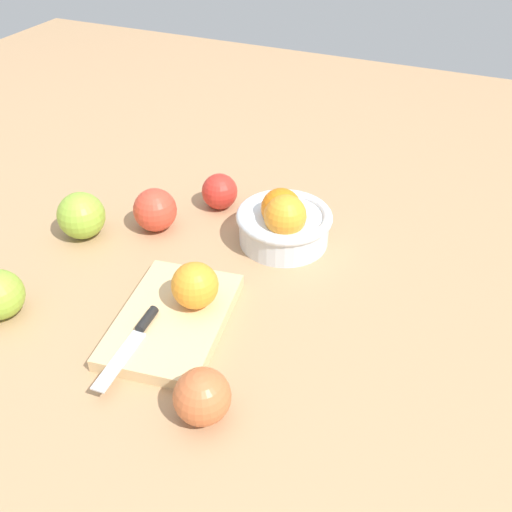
{
  "coord_description": "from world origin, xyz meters",
  "views": [
    {
      "loc": [
        0.59,
        0.42,
        0.59
      ],
      "look_at": [
        -0.07,
        0.13,
        0.04
      ],
      "focal_mm": 39.76,
      "sensor_mm": 36.0,
      "label": 1
    }
  ],
  "objects_px": {
    "orange_on_board": "(195,285)",
    "apple_mid_left": "(220,191)",
    "apple_back_right": "(202,396)",
    "bowl": "(284,222)",
    "apple_front_left": "(155,210)",
    "apple_front_left_2": "(81,216)",
    "cutting_board": "(173,320)",
    "knife": "(136,336)"
  },
  "relations": [
    {
      "from": "orange_on_board",
      "to": "apple_mid_left",
      "type": "height_order",
      "value": "orange_on_board"
    },
    {
      "from": "apple_back_right",
      "to": "apple_mid_left",
      "type": "xyz_separation_m",
      "value": [
        -0.45,
        -0.2,
        -0.0
      ]
    },
    {
      "from": "apple_mid_left",
      "to": "apple_back_right",
      "type": "bearing_deg",
      "value": 24.09
    },
    {
      "from": "bowl",
      "to": "apple_front_left",
      "type": "xyz_separation_m",
      "value": [
        0.05,
        -0.23,
        -0.0
      ]
    },
    {
      "from": "apple_front_left_2",
      "to": "cutting_board",
      "type": "bearing_deg",
      "value": 62.39
    },
    {
      "from": "bowl",
      "to": "apple_back_right",
      "type": "relative_size",
      "value": 2.32
    },
    {
      "from": "apple_front_left_2",
      "to": "apple_back_right",
      "type": "bearing_deg",
      "value": 55.37
    },
    {
      "from": "orange_on_board",
      "to": "apple_back_right",
      "type": "height_order",
      "value": "orange_on_board"
    },
    {
      "from": "orange_on_board",
      "to": "apple_front_left",
      "type": "height_order",
      "value": "orange_on_board"
    },
    {
      "from": "orange_on_board",
      "to": "apple_back_right",
      "type": "bearing_deg",
      "value": 30.86
    },
    {
      "from": "cutting_board",
      "to": "orange_on_board",
      "type": "distance_m",
      "value": 0.06
    },
    {
      "from": "apple_back_right",
      "to": "apple_front_left",
      "type": "height_order",
      "value": "apple_front_left"
    },
    {
      "from": "cutting_board",
      "to": "apple_front_left",
      "type": "bearing_deg",
      "value": -143.3
    },
    {
      "from": "apple_back_right",
      "to": "bowl",
      "type": "bearing_deg",
      "value": -173.41
    },
    {
      "from": "cutting_board",
      "to": "orange_on_board",
      "type": "bearing_deg",
      "value": 149.53
    },
    {
      "from": "apple_front_left",
      "to": "orange_on_board",
      "type": "bearing_deg",
      "value": 45.59
    },
    {
      "from": "orange_on_board",
      "to": "apple_front_left",
      "type": "bearing_deg",
      "value": -134.41
    },
    {
      "from": "apple_mid_left",
      "to": "knife",
      "type": "bearing_deg",
      "value": 9.06
    },
    {
      "from": "knife",
      "to": "apple_front_left",
      "type": "height_order",
      "value": "apple_front_left"
    },
    {
      "from": "knife",
      "to": "apple_front_left_2",
      "type": "height_order",
      "value": "apple_front_left_2"
    },
    {
      "from": "cutting_board",
      "to": "apple_mid_left",
      "type": "relative_size",
      "value": 3.34
    },
    {
      "from": "cutting_board",
      "to": "apple_back_right",
      "type": "distance_m",
      "value": 0.17
    },
    {
      "from": "apple_front_left",
      "to": "bowl",
      "type": "bearing_deg",
      "value": 102.68
    },
    {
      "from": "cutting_board",
      "to": "apple_back_right",
      "type": "xyz_separation_m",
      "value": [
        0.13,
        0.12,
        0.03
      ]
    },
    {
      "from": "apple_front_left_2",
      "to": "apple_front_left",
      "type": "bearing_deg",
      "value": 123.68
    },
    {
      "from": "orange_on_board",
      "to": "apple_front_left",
      "type": "relative_size",
      "value": 0.89
    },
    {
      "from": "apple_front_left",
      "to": "apple_mid_left",
      "type": "relative_size",
      "value": 1.15
    },
    {
      "from": "apple_front_left",
      "to": "apple_mid_left",
      "type": "height_order",
      "value": "apple_front_left"
    },
    {
      "from": "orange_on_board",
      "to": "apple_back_right",
      "type": "xyz_separation_m",
      "value": [
        0.16,
        0.1,
        -0.02
      ]
    },
    {
      "from": "apple_back_right",
      "to": "apple_front_left_2",
      "type": "relative_size",
      "value": 0.86
    },
    {
      "from": "orange_on_board",
      "to": "bowl",
      "type": "bearing_deg",
      "value": 167.09
    },
    {
      "from": "bowl",
      "to": "apple_front_left",
      "type": "bearing_deg",
      "value": -77.32
    },
    {
      "from": "orange_on_board",
      "to": "apple_front_left_2",
      "type": "distance_m",
      "value": 0.3
    },
    {
      "from": "bowl",
      "to": "apple_back_right",
      "type": "xyz_separation_m",
      "value": [
        0.39,
        0.04,
        -0.01
      ]
    },
    {
      "from": "orange_on_board",
      "to": "knife",
      "type": "bearing_deg",
      "value": -23.29
    },
    {
      "from": "cutting_board",
      "to": "orange_on_board",
      "type": "xyz_separation_m",
      "value": [
        -0.04,
        0.02,
        0.05
      ]
    },
    {
      "from": "cutting_board",
      "to": "apple_mid_left",
      "type": "height_order",
      "value": "apple_mid_left"
    },
    {
      "from": "knife",
      "to": "cutting_board",
      "type": "bearing_deg",
      "value": 161.24
    },
    {
      "from": "apple_front_left_2",
      "to": "apple_mid_left",
      "type": "bearing_deg",
      "value": 135.4
    },
    {
      "from": "knife",
      "to": "apple_back_right",
      "type": "xyz_separation_m",
      "value": [
        0.06,
        0.14,
        0.01
      ]
    },
    {
      "from": "orange_on_board",
      "to": "apple_front_left_2",
      "type": "bearing_deg",
      "value": -109.71
    },
    {
      "from": "apple_back_right",
      "to": "apple_mid_left",
      "type": "distance_m",
      "value": 0.49
    }
  ]
}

